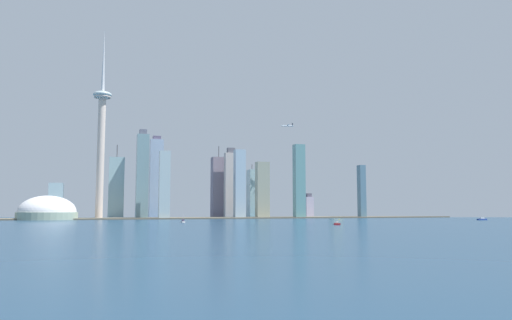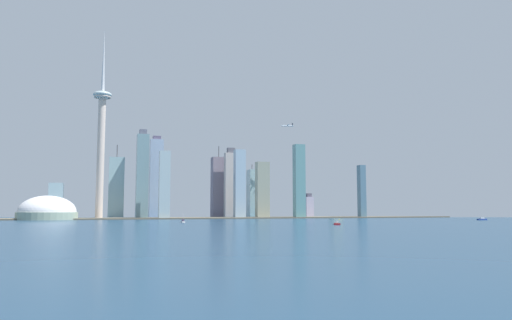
% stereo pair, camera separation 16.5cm
% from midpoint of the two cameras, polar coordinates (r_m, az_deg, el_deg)
% --- Properties ---
extents(ground_plane, '(6000.00, 6000.00, 0.00)m').
position_cam_midpoint_polar(ground_plane, '(466.91, 15.62, -7.71)').
color(ground_plane, navy).
extents(waterfront_pier, '(837.60, 67.15, 2.25)m').
position_cam_midpoint_polar(waterfront_pier, '(903.01, -1.14, -6.72)').
color(waterfront_pier, '#625B4A').
rests_on(waterfront_pier, ground).
extents(observation_tower, '(32.02, 32.02, 334.51)m').
position_cam_midpoint_polar(observation_tower, '(897.24, -17.53, 3.22)').
color(observation_tower, beige).
rests_on(observation_tower, ground).
extents(stadium_dome, '(93.67, 93.67, 53.10)m').
position_cam_midpoint_polar(stadium_dome, '(859.82, -23.10, -5.68)').
color(stadium_dome, '#92A590').
rests_on(stadium_dome, ground).
extents(skyscraper_0, '(22.10, 20.42, 82.04)m').
position_cam_midpoint_polar(skyscraper_0, '(1035.97, 9.24, -4.45)').
color(skyscraper_0, beige).
rests_on(skyscraper_0, ground).
extents(skyscraper_1, '(24.41, 15.70, 136.39)m').
position_cam_midpoint_polar(skyscraper_1, '(958.21, -2.96, -2.83)').
color(skyscraper_1, '#B9B1AE').
rests_on(skyscraper_1, ground).
extents(skyscraper_2, '(27.08, 17.29, 133.30)m').
position_cam_midpoint_polar(skyscraper_2, '(921.44, -15.94, -3.12)').
color(skyscraper_2, '#90B4BB').
rests_on(skyscraper_2, ground).
extents(skyscraper_3, '(15.85, 27.95, 106.42)m').
position_cam_midpoint_polar(skyscraper_3, '(988.32, -0.47, -3.91)').
color(skyscraper_3, '#93B7BB').
rests_on(skyscraper_3, ground).
extents(skyscraper_4, '(24.48, 19.47, 156.01)m').
position_cam_midpoint_polar(skyscraper_4, '(951.74, -11.54, -2.05)').
color(skyscraper_4, '#94A9C6').
rests_on(skyscraper_4, ground).
extents(skyscraper_5, '(15.91, 12.62, 47.83)m').
position_cam_midpoint_polar(skyscraper_5, '(986.99, 6.17, -5.39)').
color(skyscraper_5, '#B1AAC9').
rests_on(skyscraper_5, ground).
extents(skyscraper_6, '(20.99, 22.41, 159.08)m').
position_cam_midpoint_polar(skyscraper_6, '(898.15, -13.09, -1.75)').
color(skyscraper_6, gray).
rests_on(skyscraper_6, ground).
extents(skyscraper_7, '(19.40, 16.11, 126.43)m').
position_cam_midpoint_polar(skyscraper_7, '(906.43, -1.93, -2.79)').
color(skyscraper_7, '#9BB5C9').
rests_on(skyscraper_7, ground).
extents(skyscraper_8, '(12.21, 13.97, 102.47)m').
position_cam_midpoint_polar(skyscraper_8, '(982.85, 12.17, -3.58)').
color(skyscraper_8, slate).
rests_on(skyscraper_8, ground).
extents(skyscraper_9, '(23.76, 25.30, 62.36)m').
position_cam_midpoint_polar(skyscraper_9, '(928.18, -22.23, -4.42)').
color(skyscraper_9, '#88A9B7').
rests_on(skyscraper_9, ground).
extents(skyscraper_10, '(27.70, 24.42, 142.75)m').
position_cam_midpoint_polar(skyscraper_10, '(983.69, -4.38, -3.18)').
color(skyscraper_10, gray).
rests_on(skyscraper_10, ground).
extents(skyscraper_11, '(23.72, 17.08, 104.86)m').
position_cam_midpoint_polar(skyscraper_11, '(918.37, 0.74, -3.50)').
color(skyscraper_11, gray).
rests_on(skyscraper_11, ground).
extents(skyscraper_12, '(19.43, 16.63, 137.89)m').
position_cam_midpoint_polar(skyscraper_12, '(922.88, 5.03, -2.46)').
color(skyscraper_12, '#5D9194').
rests_on(skyscraper_12, ground).
extents(skyscraper_13, '(18.25, 16.41, 116.47)m').
position_cam_midpoint_polar(skyscraper_13, '(854.95, -10.61, -2.86)').
color(skyscraper_13, '#A6BCC1').
rests_on(skyscraper_13, ground).
extents(boat_0, '(15.49, 5.95, 4.24)m').
position_cam_midpoint_polar(boat_0, '(845.27, 24.76, -6.26)').
color(boat_0, navy).
rests_on(boat_0, ground).
extents(boat_1, '(7.67, 4.54, 7.42)m').
position_cam_midpoint_polar(boat_1, '(560.48, 9.40, -7.31)').
color(boat_1, '#A61A1E').
rests_on(boat_1, ground).
extents(boat_2, '(4.27, 9.61, 11.48)m').
position_cam_midpoint_polar(boat_2, '(644.48, -8.48, -7.07)').
color(boat_2, white).
rests_on(boat_2, ground).
extents(channel_buoy_0, '(1.21, 1.21, 2.31)m').
position_cam_midpoint_polar(channel_buoy_0, '(793.61, 9.61, -6.80)').
color(channel_buoy_0, yellow).
rests_on(channel_buoy_0, ground).
extents(airplane, '(24.42, 22.73, 7.39)m').
position_cam_midpoint_polar(airplane, '(975.29, 3.67, 4.00)').
color(airplane, silver).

